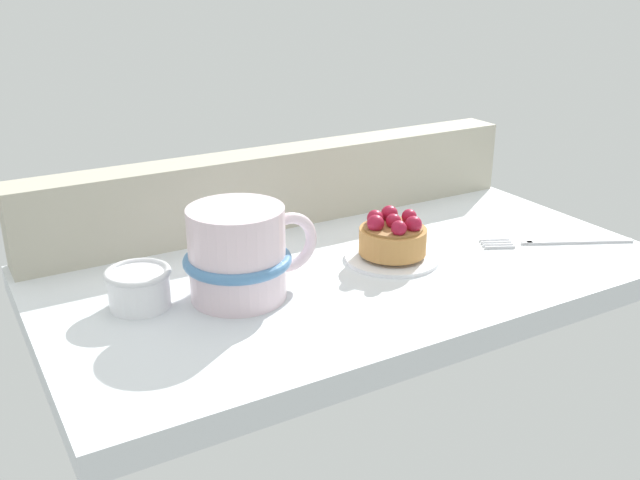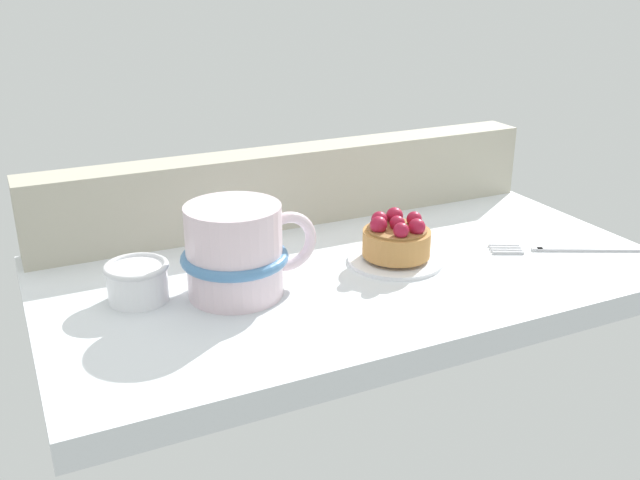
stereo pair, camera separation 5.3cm
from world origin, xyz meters
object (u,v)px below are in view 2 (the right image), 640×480
at_px(sugar_bowl, 137,281).
at_px(coffee_mug, 237,251).
at_px(raspberry_tart, 396,238).
at_px(dessert_fork, 567,248).
at_px(dessert_plate, 396,258).

bearing_deg(sugar_bowl, coffee_mug, -16.77).
height_order(raspberry_tart, sugar_bowl, raspberry_tart).
height_order(raspberry_tart, coffee_mug, coffee_mug).
height_order(coffee_mug, dessert_fork, coffee_mug).
height_order(coffee_mug, sugar_bowl, coffee_mug).
xyz_separation_m(dessert_plate, raspberry_tart, (0.00, 0.00, 0.02)).
relative_size(dessert_plate, raspberry_tart, 1.42).
height_order(dessert_plate, raspberry_tart, raspberry_tart).
relative_size(dessert_fork, sugar_bowl, 2.68).
bearing_deg(dessert_plate, dessert_fork, -16.40).
xyz_separation_m(raspberry_tart, dessert_fork, (0.19, -0.06, -0.02)).
bearing_deg(sugar_bowl, dessert_fork, -10.10).
distance_m(raspberry_tart, sugar_bowl, 0.27).
xyz_separation_m(coffee_mug, sugar_bowl, (-0.09, 0.03, -0.02)).
height_order(dessert_plate, sugar_bowl, sugar_bowl).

